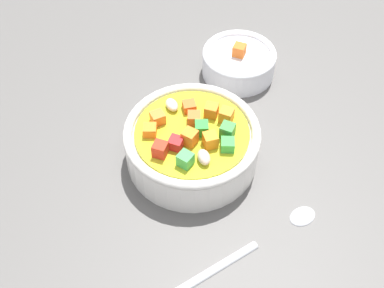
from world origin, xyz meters
TOP-DOWN VIEW (x-y plane):
  - ground_plane at (0.00, 0.00)cm, footprint 140.00×140.00cm
  - soup_bowl_main at (0.01, -0.02)cm, footprint 15.13×15.13cm
  - spoon at (7.30, -10.81)cm, footprint 15.67×14.02cm
  - side_bowl_small at (3.87, 15.48)cm, footprint 9.73×9.73cm

SIDE VIEW (x-z plane):
  - ground_plane at x=0.00cm, z-range -2.00..0.00cm
  - spoon at x=7.30cm, z-range -0.01..0.92cm
  - side_bowl_small at x=3.87cm, z-range -0.38..4.24cm
  - soup_bowl_main at x=0.01cm, z-range -0.38..5.95cm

